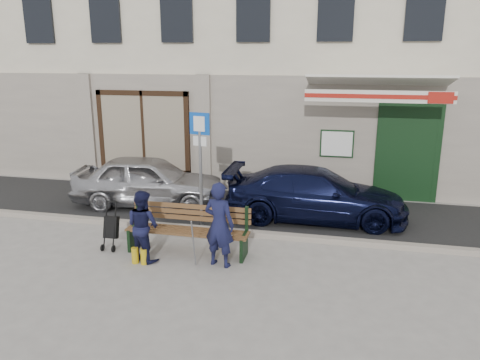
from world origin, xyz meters
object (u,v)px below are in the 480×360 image
(man, at_px, (219,225))
(woman, at_px, (143,226))
(bench, at_px, (185,230))
(car_silver, at_px, (149,181))
(car_navy, at_px, (315,194))
(stroller, at_px, (111,228))
(parking_sign, at_px, (200,152))

(man, relative_size, woman, 1.17)
(bench, xyz_separation_m, woman, (-0.65, -0.48, 0.22))
(car_silver, distance_m, woman, 3.32)
(car_silver, distance_m, car_navy, 4.20)
(car_silver, distance_m, stroller, 2.77)
(car_navy, bearing_deg, car_silver, 87.00)
(parking_sign, xyz_separation_m, bench, (0.13, -1.48, -1.24))
(car_silver, xyz_separation_m, stroller, (0.37, -2.73, -0.23))
(man, bearing_deg, stroller, 5.94)
(car_silver, distance_m, parking_sign, 2.33)
(car_navy, distance_m, woman, 4.20)
(car_navy, bearing_deg, stroller, 122.99)
(woman, bearing_deg, car_navy, -112.93)
(car_navy, distance_m, bench, 3.40)
(car_silver, height_order, stroller, car_silver)
(bench, xyz_separation_m, stroller, (-1.50, -0.12, -0.04))
(man, xyz_separation_m, woman, (-1.45, -0.07, -0.12))
(car_silver, relative_size, parking_sign, 1.49)
(car_navy, height_order, bench, car_navy)
(woman, xyz_separation_m, stroller, (-0.85, 0.35, -0.26))
(parking_sign, height_order, man, parking_sign)
(parking_sign, relative_size, man, 1.61)
(car_navy, bearing_deg, parking_sign, 110.89)
(car_navy, relative_size, bench, 1.74)
(car_silver, relative_size, car_navy, 0.91)
(bench, relative_size, stroller, 2.54)
(car_navy, relative_size, parking_sign, 1.63)
(man, bearing_deg, bench, -14.14)
(man, relative_size, stroller, 1.67)
(woman, distance_m, stroller, 0.96)
(parking_sign, xyz_separation_m, woman, (-0.52, -1.96, -1.02))
(car_silver, relative_size, woman, 2.81)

